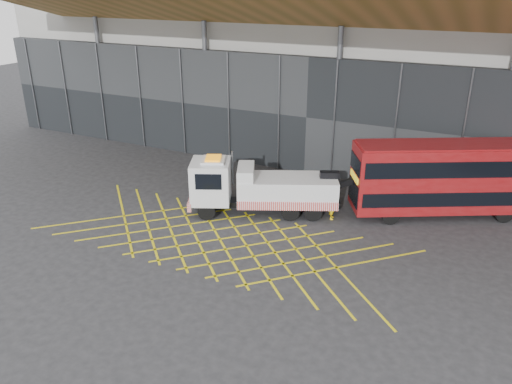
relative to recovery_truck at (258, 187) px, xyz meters
The scene contains 6 objects.
ground_plane 4.62m from the recovery_truck, 117.25° to the right, with size 120.00×120.00×0.00m, color #272729.
road_markings 4.19m from the recovery_truck, 95.68° to the right, with size 19.96×7.16×0.01m.
construction_building 16.31m from the recovery_truck, 90.24° to the left, with size 55.00×23.97×18.00m.
recovery_truck is the anchor object (origin of this frame).
bus_towed 10.73m from the recovery_truck, 24.71° to the left, with size 10.48×7.19×4.32m.
worker 4.36m from the recovery_truck, 15.72° to the left, with size 0.61×0.40×1.68m, color yellow.
Camera 1 is at (13.57, -20.01, 12.55)m, focal length 35.00 mm.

